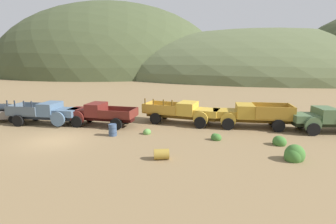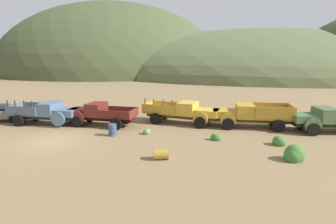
{
  "view_description": "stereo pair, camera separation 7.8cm",
  "coord_description": "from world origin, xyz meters",
  "px_view_note": "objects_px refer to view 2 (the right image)",
  "views": [
    {
      "loc": [
        10.61,
        -16.75,
        5.75
      ],
      "look_at": [
        7.03,
        5.81,
        1.06
      ],
      "focal_mm": 29.44,
      "sensor_mm": 36.0,
      "label": 1
    },
    {
      "loc": [
        10.69,
        -16.73,
        5.75
      ],
      "look_at": [
        7.03,
        5.81,
        1.06
      ],
      "focal_mm": 29.44,
      "sensor_mm": 36.0,
      "label": 2
    }
  ],
  "objects_px": {
    "truck_mustard": "(247,115)",
    "oil_drum_tipped": "(161,154)",
    "oil_drum_spare": "(113,130)",
    "truck_weathered_green": "(326,119)",
    "truck_oxblood": "(97,114)",
    "truck_chalk_blue": "(50,112)",
    "truck_faded_yellow": "(186,112)"
  },
  "relations": [
    {
      "from": "truck_oxblood",
      "to": "truck_mustard",
      "type": "bearing_deg",
      "value": -169.21
    },
    {
      "from": "truck_weathered_green",
      "to": "oil_drum_spare",
      "type": "height_order",
      "value": "truck_weathered_green"
    },
    {
      "from": "truck_faded_yellow",
      "to": "truck_weathered_green",
      "type": "bearing_deg",
      "value": 7.36
    },
    {
      "from": "truck_chalk_blue",
      "to": "truck_oxblood",
      "type": "bearing_deg",
      "value": 5.43
    },
    {
      "from": "truck_chalk_blue",
      "to": "truck_oxblood",
      "type": "relative_size",
      "value": 1.02
    },
    {
      "from": "truck_faded_yellow",
      "to": "oil_drum_tipped",
      "type": "bearing_deg",
      "value": -81.69
    },
    {
      "from": "truck_chalk_blue",
      "to": "oil_drum_spare",
      "type": "xyz_separation_m",
      "value": [
        6.5,
        -2.46,
        -0.58
      ]
    },
    {
      "from": "truck_mustard",
      "to": "oil_drum_tipped",
      "type": "bearing_deg",
      "value": 55.22
    },
    {
      "from": "truck_chalk_blue",
      "to": "truck_mustard",
      "type": "height_order",
      "value": "truck_chalk_blue"
    },
    {
      "from": "truck_weathered_green",
      "to": "oil_drum_spare",
      "type": "distance_m",
      "value": 16.1
    },
    {
      "from": "truck_mustard",
      "to": "oil_drum_tipped",
      "type": "xyz_separation_m",
      "value": [
        -5.56,
        -8.14,
        -0.72
      ]
    },
    {
      "from": "truck_chalk_blue",
      "to": "truck_faded_yellow",
      "type": "relative_size",
      "value": 0.88
    },
    {
      "from": "truck_chalk_blue",
      "to": "truck_oxblood",
      "type": "distance_m",
      "value": 4.19
    },
    {
      "from": "truck_chalk_blue",
      "to": "truck_weathered_green",
      "type": "height_order",
      "value": "truck_chalk_blue"
    },
    {
      "from": "truck_mustard",
      "to": "truck_oxblood",
      "type": "bearing_deg",
      "value": 5.8
    },
    {
      "from": "truck_weathered_green",
      "to": "oil_drum_spare",
      "type": "bearing_deg",
      "value": 5.64
    },
    {
      "from": "oil_drum_spare",
      "to": "truck_mustard",
      "type": "bearing_deg",
      "value": 22.47
    },
    {
      "from": "truck_oxblood",
      "to": "truck_weathered_green",
      "type": "relative_size",
      "value": 0.93
    },
    {
      "from": "truck_faded_yellow",
      "to": "truck_mustard",
      "type": "height_order",
      "value": "truck_faded_yellow"
    },
    {
      "from": "truck_mustard",
      "to": "oil_drum_spare",
      "type": "xyz_separation_m",
      "value": [
        -9.91,
        -4.1,
        -0.58
      ]
    },
    {
      "from": "truck_weathered_green",
      "to": "truck_oxblood",
      "type": "bearing_deg",
      "value": -4.59
    },
    {
      "from": "truck_chalk_blue",
      "to": "truck_faded_yellow",
      "type": "bearing_deg",
      "value": 11.28
    },
    {
      "from": "truck_faded_yellow",
      "to": "truck_weathered_green",
      "type": "height_order",
      "value": "truck_faded_yellow"
    },
    {
      "from": "truck_chalk_blue",
      "to": "oil_drum_tipped",
      "type": "relative_size",
      "value": 6.08
    },
    {
      "from": "truck_oxblood",
      "to": "oil_drum_spare",
      "type": "xyz_separation_m",
      "value": [
        2.33,
        -2.76,
        -0.55
      ]
    },
    {
      "from": "truck_chalk_blue",
      "to": "truck_weathered_green",
      "type": "relative_size",
      "value": 0.95
    },
    {
      "from": "truck_faded_yellow",
      "to": "truck_chalk_blue",
      "type": "bearing_deg",
      "value": -157.68
    },
    {
      "from": "truck_oxblood",
      "to": "truck_mustard",
      "type": "distance_m",
      "value": 12.31
    },
    {
      "from": "truck_mustard",
      "to": "truck_weathered_green",
      "type": "xyz_separation_m",
      "value": [
        5.78,
        -0.56,
        -0.03
      ]
    },
    {
      "from": "truck_weathered_green",
      "to": "oil_drum_tipped",
      "type": "distance_m",
      "value": 13.66
    },
    {
      "from": "truck_faded_yellow",
      "to": "truck_weathered_green",
      "type": "xyz_separation_m",
      "value": [
        10.74,
        -0.94,
        -0.01
      ]
    },
    {
      "from": "truck_oxblood",
      "to": "truck_mustard",
      "type": "height_order",
      "value": "truck_mustard"
    }
  ]
}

